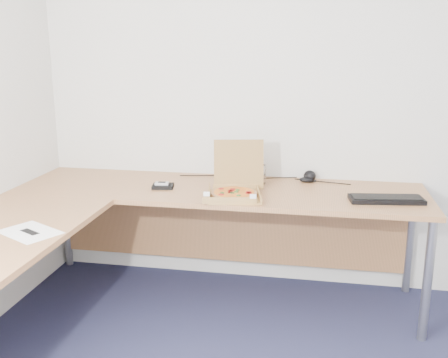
% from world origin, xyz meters
% --- Properties ---
extents(room_shell, '(3.50, 3.50, 2.50)m').
position_xyz_m(room_shell, '(0.00, 0.00, 1.25)').
color(room_shell, silver).
rests_on(room_shell, ground).
extents(desk, '(2.50, 2.20, 0.73)m').
position_xyz_m(desk, '(-0.82, 0.97, 0.70)').
color(desk, '#AC7345').
rests_on(desk, ground).
extents(pizza_box, '(0.30, 0.35, 0.31)m').
position_xyz_m(pizza_box, '(-0.38, 1.23, 0.77)').
color(pizza_box, '#AE8145').
rests_on(pizza_box, desk).
extents(drinking_glass, '(0.07, 0.07, 0.12)m').
position_xyz_m(drinking_glass, '(-0.27, 1.55, 0.79)').
color(drinking_glass, white).
rests_on(drinking_glass, desk).
extents(keyboard, '(0.42, 0.20, 0.03)m').
position_xyz_m(keyboard, '(0.48, 1.29, 0.74)').
color(keyboard, black).
rests_on(keyboard, desk).
extents(mouse, '(0.10, 0.08, 0.03)m').
position_xyz_m(mouse, '(0.02, 1.64, 0.75)').
color(mouse, black).
rests_on(mouse, desk).
extents(wallet, '(0.14, 0.13, 0.02)m').
position_xyz_m(wallet, '(-0.84, 1.34, 0.74)').
color(wallet, black).
rests_on(wallet, desk).
extents(phone, '(0.09, 0.05, 0.02)m').
position_xyz_m(phone, '(-0.85, 1.33, 0.76)').
color(phone, '#B2B5BA').
rests_on(phone, wallet).
extents(paper_sheet, '(0.34, 0.31, 0.00)m').
position_xyz_m(paper_sheet, '(-1.23, 0.47, 0.73)').
color(paper_sheet, white).
rests_on(paper_sheet, desk).
extents(dome_speaker, '(0.09, 0.09, 0.07)m').
position_xyz_m(dome_speaker, '(0.04, 1.68, 0.77)').
color(dome_speaker, black).
rests_on(dome_speaker, desk).
extents(cable_bundle, '(0.54, 0.11, 0.01)m').
position_xyz_m(cable_bundle, '(-0.28, 1.68, 0.73)').
color(cable_bundle, black).
rests_on(cable_bundle, desk).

